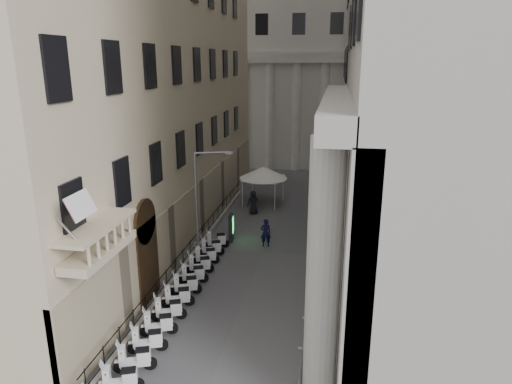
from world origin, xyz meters
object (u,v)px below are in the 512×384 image
street_lamp (200,200)px  info_kiosk (231,227)px  pedestrian_b (317,193)px  security_tent (262,172)px  pedestrian_a (266,233)px

street_lamp → info_kiosk: street_lamp is taller
info_kiosk → pedestrian_b: (5.49, 10.54, -0.23)m
street_lamp → pedestrian_b: 16.19m
security_tent → pedestrian_b: 5.42m
security_tent → info_kiosk: size_ratio=2.13×
info_kiosk → pedestrian_a: size_ratio=0.99×
street_lamp → pedestrian_b: street_lamp is taller
pedestrian_a → security_tent: bearing=-90.6°
street_lamp → pedestrian_a: (3.51, 3.32, -3.19)m
info_kiosk → pedestrian_a: (2.55, -0.59, -0.00)m
street_lamp → pedestrian_a: street_lamp is taller
pedestrian_a → pedestrian_b: (2.94, 11.13, -0.23)m
info_kiosk → pedestrian_b: 11.89m
pedestrian_a → pedestrian_b: bearing=-116.2°
info_kiosk → security_tent: bearing=78.1°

